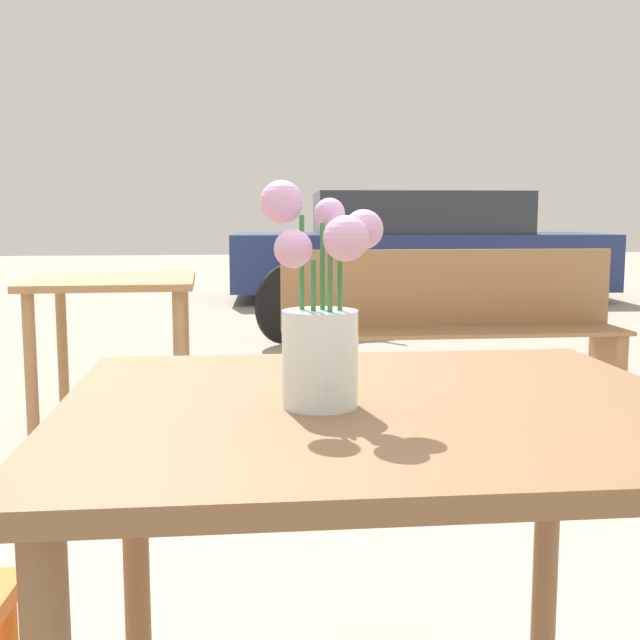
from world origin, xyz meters
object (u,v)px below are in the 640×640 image
(table_front, at_px, (380,469))
(bench_near, at_px, (451,324))
(flower_vase, at_px, (320,327))
(table_back, at_px, (114,305))
(parked_car, at_px, (417,248))
(bicycle, at_px, (328,298))

(table_front, bearing_deg, bench_near, 71.20)
(flower_vase, relative_size, table_back, 0.38)
(table_front, xyz_separation_m, parked_car, (2.23, 8.52, -0.03))
(bench_near, height_order, table_back, bench_near)
(table_front, distance_m, parked_car, 8.81)
(table_back, height_order, bicycle, table_back)
(bicycle, bearing_deg, parked_car, 63.29)
(flower_vase, xyz_separation_m, table_back, (-0.60, 2.56, -0.24))
(bench_near, distance_m, bicycle, 2.66)
(bicycle, distance_m, parked_car, 3.42)
(flower_vase, height_order, bench_near, flower_vase)
(table_front, height_order, parked_car, parked_car)
(table_front, bearing_deg, parked_car, 75.34)
(table_front, xyz_separation_m, bench_near, (0.96, 2.83, -0.18))
(table_front, bearing_deg, bicycle, 82.75)
(bench_near, bearing_deg, bicycle, 95.79)
(table_back, relative_size, bicycle, 0.66)
(flower_vase, bearing_deg, bench_near, 69.72)
(bench_near, bearing_deg, flower_vase, -110.28)
(table_front, height_order, flower_vase, flower_vase)
(table_back, distance_m, parked_car, 6.67)
(bench_near, distance_m, parked_car, 5.83)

